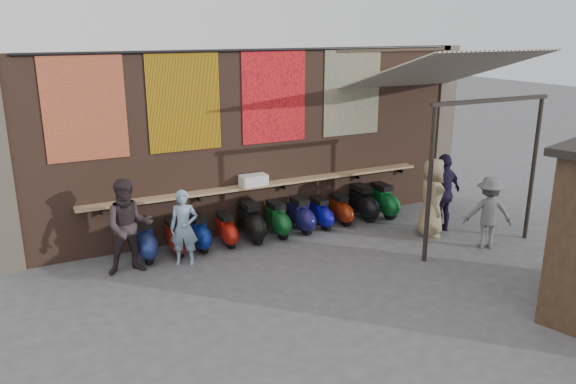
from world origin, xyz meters
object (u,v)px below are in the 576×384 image
at_px(scooter_stool_8, 341,210).
at_px(diner_left, 184,228).
at_px(scooter_stool_6, 301,215).
at_px(scooter_stool_4, 251,222).
at_px(scooter_stool_0, 144,240).
at_px(scooter_stool_9, 363,203).
at_px(shopper_grey, 489,213).
at_px(scooter_stool_1, 176,238).
at_px(scooter_stool_5, 277,219).
at_px(scooter_stool_10, 384,201).
at_px(shopper_tan, 432,197).
at_px(scooter_stool_2, 199,233).
at_px(scooter_stool_3, 226,230).
at_px(diner_right, 129,227).
at_px(shopper_navy, 444,193).
at_px(shelf_box, 254,180).
at_px(scooter_stool_7, 321,213).

height_order(scooter_stool_8, diner_left, diner_left).
bearing_deg(scooter_stool_6, scooter_stool_4, 179.46).
bearing_deg(diner_left, scooter_stool_4, 43.49).
height_order(scooter_stool_0, scooter_stool_9, scooter_stool_9).
xyz_separation_m(scooter_stool_0, shopper_grey, (6.53, -2.56, 0.36)).
distance_m(scooter_stool_1, scooter_stool_5, 2.29).
relative_size(scooter_stool_8, scooter_stool_10, 0.84).
xyz_separation_m(scooter_stool_6, shopper_tan, (2.45, -1.48, 0.48)).
bearing_deg(scooter_stool_10, shopper_grey, -73.79).
bearing_deg(scooter_stool_2, scooter_stool_4, 0.29).
relative_size(scooter_stool_3, scooter_stool_9, 0.82).
xyz_separation_m(scooter_stool_9, diner_left, (-4.57, -0.65, 0.33)).
relative_size(diner_right, shopper_navy, 1.01).
xyz_separation_m(shelf_box, scooter_stool_1, (-1.88, -0.34, -0.90)).
bearing_deg(shopper_tan, scooter_stool_6, 92.75).
distance_m(scooter_stool_7, scooter_stool_10, 1.74).
distance_m(scooter_stool_8, shopper_navy, 2.35).
relative_size(shelf_box, diner_right, 0.33).
height_order(scooter_stool_2, scooter_stool_10, scooter_stool_10).
distance_m(scooter_stool_6, shopper_tan, 2.90).
xyz_separation_m(scooter_stool_6, diner_left, (-2.84, -0.56, 0.35)).
xyz_separation_m(scooter_stool_3, diner_left, (-1.06, -0.56, 0.41)).
bearing_deg(shopper_tan, scooter_stool_8, 74.89).
xyz_separation_m(scooter_stool_10, diner_right, (-6.14, -0.51, 0.50)).
relative_size(scooter_stool_3, scooter_stool_5, 0.88).
distance_m(scooter_stool_1, scooter_stool_4, 1.67).
distance_m(scooter_stool_10, shopper_navy, 1.60).
distance_m(diner_left, diner_right, 1.03).
relative_size(scooter_stool_2, shopper_grey, 0.49).
distance_m(scooter_stool_9, scooter_stool_10, 0.56).
bearing_deg(scooter_stool_0, scooter_stool_2, 0.54).
height_order(scooter_stool_7, scooter_stool_8, scooter_stool_7).
relative_size(scooter_stool_5, shopper_grey, 0.52).
xyz_separation_m(shelf_box, scooter_stool_7, (1.53, -0.30, -0.90)).
bearing_deg(scooter_stool_8, scooter_stool_5, -177.45).
relative_size(scooter_stool_0, shopper_tan, 0.48).
xyz_separation_m(scooter_stool_3, shopper_grey, (4.81, -2.56, 0.43)).
xyz_separation_m(scooter_stool_8, scooter_stool_9, (0.63, 0.01, 0.07)).
bearing_deg(scooter_stool_10, scooter_stool_2, -179.86).
xyz_separation_m(scooter_stool_0, scooter_stool_6, (3.50, 0.01, -0.01)).
bearing_deg(scooter_stool_9, shelf_box, 174.70).
distance_m(scooter_stool_0, scooter_stool_10, 5.78).
xyz_separation_m(scooter_stool_10, diner_left, (-5.12, -0.58, 0.34)).
xyz_separation_m(scooter_stool_2, scooter_stool_9, (4.10, 0.08, 0.05)).
distance_m(scooter_stool_7, diner_left, 3.46).
relative_size(scooter_stool_4, scooter_stool_10, 1.05).
bearing_deg(shelf_box, scooter_stool_3, -156.38).
bearing_deg(scooter_stool_0, scooter_stool_9, 0.97).
distance_m(scooter_stool_3, diner_right, 2.21).
distance_m(scooter_stool_2, shopper_tan, 5.07).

